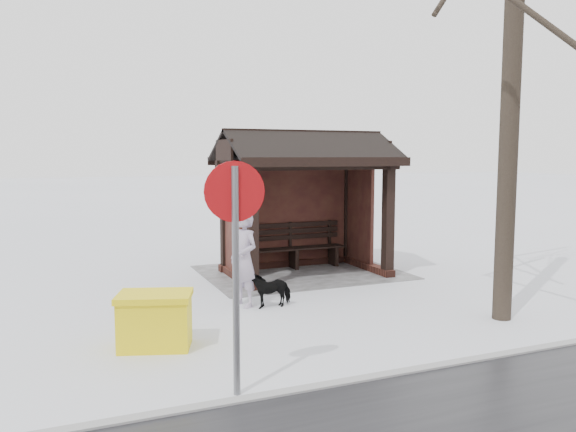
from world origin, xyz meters
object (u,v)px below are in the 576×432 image
(pedestrian, at_px, (244,259))
(dog, at_px, (270,289))
(grit_bin, at_px, (155,320))
(road_sign, at_px, (235,229))
(bus_shelter, at_px, (302,174))

(pedestrian, relative_size, dog, 2.30)
(grit_bin, xyz_separation_m, road_sign, (-0.56, 1.82, 1.41))
(pedestrian, xyz_separation_m, grit_bin, (1.74, 1.53, -0.44))
(dog, distance_m, grit_bin, 2.53)
(grit_bin, height_order, road_sign, road_sign)
(grit_bin, bearing_deg, road_sign, 125.53)
(pedestrian, bearing_deg, grit_bin, -69.19)
(bus_shelter, xyz_separation_m, grit_bin, (3.74, 3.62, -1.79))
(road_sign, bearing_deg, grit_bin, -65.98)
(road_sign, bearing_deg, bus_shelter, -113.46)
(road_sign, bearing_deg, pedestrian, -102.52)
(pedestrian, height_order, dog, pedestrian)
(pedestrian, bearing_deg, bus_shelter, 115.68)
(dog, bearing_deg, road_sign, -29.08)
(grit_bin, bearing_deg, pedestrian, -120.29)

